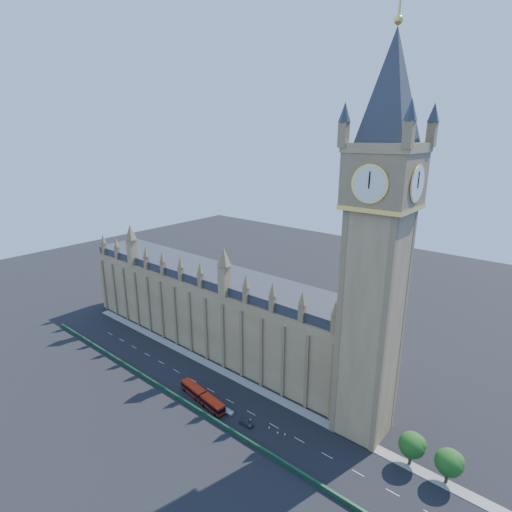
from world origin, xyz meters
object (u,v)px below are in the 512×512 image
Objects in this scene: car_grey at (246,423)px; car_silver at (214,406)px; car_white at (227,411)px; red_bus at (202,397)px.

car_grey is 0.90× the size of car_silver.
car_grey is 7.38m from car_white.
red_bus is at bearing 85.29° from car_silver.
car_silver is (4.63, 0.15, -0.86)m from red_bus.
car_grey is 11.51m from car_silver.
red_bus is at bearing 91.55° from car_white.
car_grey is at bearing -97.15° from car_white.
red_bus is 3.95× the size of car_silver.
car_white is (-7.37, 0.26, -0.08)m from car_grey.
car_white is (8.75, 1.03, -1.00)m from red_bus.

